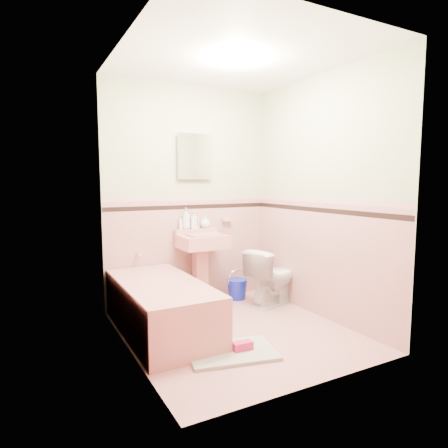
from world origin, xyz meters
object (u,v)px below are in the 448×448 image
sink (203,270)px  medicine_cabinet (194,157)px  bathtub (161,308)px  soap_bottle_left (186,218)px  toilet (272,276)px  shoe (243,346)px  soap_bottle_right (205,222)px  bucket (237,289)px  soap_bottle_mid (194,220)px

sink → medicine_cabinet: 1.31m
bathtub → soap_bottle_left: (0.56, 0.71, 0.77)m
soap_bottle_left → toilet: size_ratio=0.37×
shoe → toilet: bearing=47.7°
soap_bottle_right → bucket: 0.91m
soap_bottle_left → soap_bottle_right: (0.24, 0.00, -0.05)m
medicine_cabinet → toilet: (0.73, -0.55, -1.37)m
shoe → soap_bottle_mid: bearing=84.8°
bathtub → toilet: 1.42m
soap_bottle_left → soap_bottle_right: soap_bottle_left is taller
soap_bottle_left → medicine_cabinet: bearing=13.9°
bucket → sink: bearing=-177.8°
soap_bottle_left → sink: bearing=-56.1°
toilet → sink: bearing=51.0°
soap_bottle_left → bucket: size_ratio=1.01×
soap_bottle_mid → shoe: bearing=-98.5°
soap_bottle_right → shoe: size_ratio=0.87×
medicine_cabinet → bucket: medicine_cabinet is taller
soap_bottle_right → soap_bottle_mid: bearing=180.0°
medicine_cabinet → toilet: size_ratio=0.74×
soap_bottle_mid → bucket: soap_bottle_mid is taller
soap_bottle_left → soap_bottle_mid: (0.10, 0.00, -0.02)m
medicine_cabinet → bucket: (0.47, -0.19, -1.58)m
soap_bottle_right → bathtub: bearing=-138.4°
bathtub → soap_bottle_right: bearing=41.6°
bathtub → soap_bottle_left: size_ratio=6.15×
shoe → bucket: bearing=64.9°
sink → medicine_cabinet: medicine_cabinet is taller
sink → toilet: sink is taller
soap_bottle_left → toilet: soap_bottle_left is taller
bucket → shoe: (-0.71, -1.30, -0.06)m
medicine_cabinet → soap_bottle_left: medicine_cabinet is taller
medicine_cabinet → sink: bearing=-90.0°
sink → soap_bottle_right: (0.12, 0.18, 0.54)m
soap_bottle_mid → soap_bottle_right: bearing=0.0°
medicine_cabinet → soap_bottle_mid: bearing=-123.4°
sink → bucket: (0.47, 0.02, -0.29)m
soap_bottle_left → bucket: (0.59, -0.16, -0.87)m
bathtub → medicine_cabinet: bearing=47.4°
soap_bottle_mid → shoe: (-0.22, -1.47, -0.91)m
medicine_cabinet → soap_bottle_mid: size_ratio=2.38×
medicine_cabinet → soap_bottle_right: (0.12, -0.03, -0.76)m
sink → soap_bottle_left: (-0.12, 0.18, 0.58)m
medicine_cabinet → soap_bottle_right: medicine_cabinet is taller
sink → bathtub: bearing=-142.1°
bathtub → bucket: 1.28m
toilet → bucket: size_ratio=2.71×
bathtub → soap_bottle_left: 1.18m
bathtub → soap_bottle_mid: bearing=47.1°
soap_bottle_mid → toilet: size_ratio=0.31×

